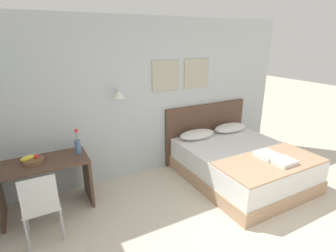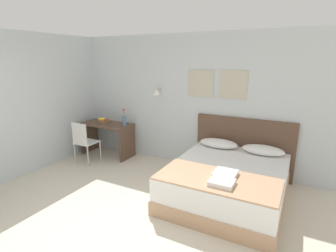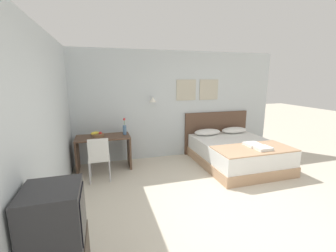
# 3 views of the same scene
# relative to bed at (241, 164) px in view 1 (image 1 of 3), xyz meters

# --- Properties ---
(wall_back) EXTENTS (5.62, 0.31, 2.65)m
(wall_back) POSITION_rel_bed_xyz_m (-1.23, 1.08, 1.05)
(wall_back) COLOR silver
(wall_back) RESTS_ON ground_plane
(bed) EXTENTS (1.69, 1.99, 0.56)m
(bed) POSITION_rel_bed_xyz_m (0.00, 0.00, 0.00)
(bed) COLOR tan
(bed) RESTS_ON ground_plane
(headboard) EXTENTS (1.81, 0.06, 1.10)m
(headboard) POSITION_rel_bed_xyz_m (0.00, 1.02, 0.27)
(headboard) COLOR brown
(headboard) RESTS_ON ground_plane
(pillow_left) EXTENTS (0.71, 0.36, 0.15)m
(pillow_left) POSITION_rel_bed_xyz_m (-0.39, 0.76, 0.36)
(pillow_left) COLOR white
(pillow_left) RESTS_ON bed
(pillow_right) EXTENTS (0.71, 0.36, 0.15)m
(pillow_right) POSITION_rel_bed_xyz_m (0.39, 0.76, 0.36)
(pillow_right) COLOR white
(pillow_right) RESTS_ON bed
(throw_blanket) EXTENTS (1.64, 0.80, 0.02)m
(throw_blanket) POSITION_rel_bed_xyz_m (0.00, -0.58, 0.30)
(throw_blanket) COLOR tan
(throw_blanket) RESTS_ON bed
(folded_towel_near_foot) EXTENTS (0.30, 0.31, 0.06)m
(folded_towel_near_foot) POSITION_rel_bed_xyz_m (0.08, -0.44, 0.34)
(folded_towel_near_foot) COLOR white
(folded_towel_near_foot) RESTS_ON throw_blanket
(folded_towel_mid_bed) EXTENTS (0.31, 0.26, 0.06)m
(folded_towel_mid_bed) POSITION_rel_bed_xyz_m (0.11, -0.72, 0.34)
(folded_towel_mid_bed) COLOR white
(folded_towel_mid_bed) RESTS_ON throw_blanket
(desk) EXTENTS (1.15, 0.59, 0.75)m
(desk) POSITION_rel_bed_xyz_m (-2.97, 0.66, 0.24)
(desk) COLOR brown
(desk) RESTS_ON ground_plane
(desk_chair) EXTENTS (0.41, 0.41, 0.89)m
(desk_chair) POSITION_rel_bed_xyz_m (-3.07, 0.02, 0.24)
(desk_chair) COLOR white
(desk_chair) RESTS_ON ground_plane
(fruit_bowl) EXTENTS (0.29, 0.27, 0.11)m
(fruit_bowl) POSITION_rel_bed_xyz_m (-3.08, 0.69, 0.51)
(fruit_bowl) COLOR brown
(fruit_bowl) RESTS_ON desk
(flower_vase) EXTENTS (0.08, 0.08, 0.38)m
(flower_vase) POSITION_rel_bed_xyz_m (-2.49, 0.69, 0.60)
(flower_vase) COLOR #4C7099
(flower_vase) RESTS_ON desk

